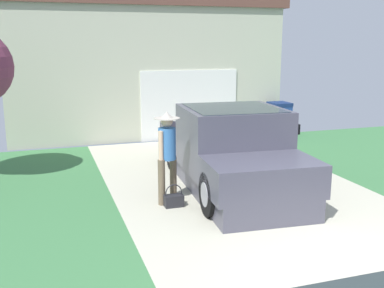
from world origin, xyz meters
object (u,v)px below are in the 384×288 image
Objects in this scene: person_with_hat at (167,149)px; wheeled_trash_bin at (279,118)px; house_with_garage at (137,59)px; pickup_truck at (232,153)px; handbag at (174,200)px.

person_with_hat reaches higher than wheeled_trash_bin.
person_with_hat is 8.36m from house_with_garage.
wheeled_trash_bin is at bearing -124.25° from pickup_truck.
house_with_garage is at bearing -82.98° from pickup_truck.
pickup_truck is 7.93m from house_with_garage.
person_with_hat is at bearing -135.71° from wheeled_trash_bin.
person_with_hat reaches higher than handbag.
house_with_garage is 8.07× the size of wheeled_trash_bin.
person_with_hat is (-1.51, -0.42, 0.30)m from pickup_truck.
pickup_truck is 3.03× the size of person_with_hat.
house_with_garage is at bearing 44.40° from person_with_hat.
person_with_hat reaches higher than pickup_truck.
person_with_hat is at bearing 19.76° from pickup_truck.
pickup_truck is at bearing -128.35° from wheeled_trash_bin.
handbag is 0.39× the size of wheeled_trash_bin.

